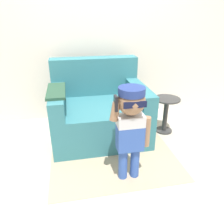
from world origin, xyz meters
name	(u,v)px	position (x,y,z in m)	size (l,w,h in m)	color
ground_plane	(115,132)	(0.00, 0.00, 0.00)	(10.00, 10.00, 0.00)	#BCB29E
wall_back	(106,27)	(0.00, 0.65, 1.30)	(10.00, 0.05, 2.60)	silver
armchair	(98,110)	(-0.22, 0.02, 0.34)	(1.17, 1.00, 0.94)	teal
person_child	(131,121)	(-0.06, -0.90, 0.61)	(0.38, 0.28, 0.92)	#3356AD
side_table	(166,112)	(0.66, -0.11, 0.29)	(0.34, 0.34, 0.48)	#333333
rug	(114,158)	(-0.14, -0.60, 0.00)	(1.37, 1.03, 0.01)	tan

